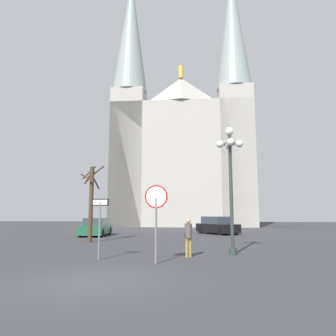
# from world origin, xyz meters

# --- Properties ---
(ground_plane) EXTENTS (120.00, 120.00, 0.00)m
(ground_plane) POSITION_xyz_m (0.00, 0.00, 0.00)
(ground_plane) COLOR #38383D
(cathedral) EXTENTS (20.31, 11.84, 38.94)m
(cathedral) POSITION_xyz_m (0.58, 37.00, 12.26)
(cathedral) COLOR #ADA89E
(cathedral) RESTS_ON ground
(stop_sign) EXTENTS (0.88, 0.13, 2.90)m
(stop_sign) POSITION_xyz_m (1.26, 3.13, 2.07)
(stop_sign) COLOR slate
(stop_sign) RESTS_ON ground
(one_way_arrow_sign) EXTENTS (0.72, 0.07, 2.42)m
(one_way_arrow_sign) POSITION_xyz_m (-1.14, 3.88, 1.59)
(one_way_arrow_sign) COLOR slate
(one_way_arrow_sign) RESTS_ON ground
(street_lamp) EXTENTS (1.25, 1.25, 5.86)m
(street_lamp) POSITION_xyz_m (4.35, 5.98, 3.88)
(street_lamp) COLOR #2D3833
(street_lamp) RESTS_ON ground
(bare_tree) EXTENTS (1.35, 1.34, 5.00)m
(bare_tree) POSITION_xyz_m (-4.07, 11.11, 2.69)
(bare_tree) COLOR #473323
(bare_tree) RESTS_ON ground
(parked_car_near_green) EXTENTS (2.21, 4.46, 1.44)m
(parked_car_near_green) POSITION_xyz_m (-5.59, 16.89, 0.68)
(parked_car_near_green) COLOR #1E5B38
(parked_car_near_green) RESTS_ON ground
(parked_car_far_black) EXTENTS (3.87, 4.37, 1.54)m
(parked_car_far_black) POSITION_xyz_m (4.48, 20.01, 0.72)
(parked_car_far_black) COLOR black
(parked_car_far_black) RESTS_ON ground
(pedestrian_walking) EXTENTS (0.32, 0.32, 1.62)m
(pedestrian_walking) POSITION_xyz_m (2.40, 5.01, 0.97)
(pedestrian_walking) COLOR olive
(pedestrian_walking) RESTS_ON ground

